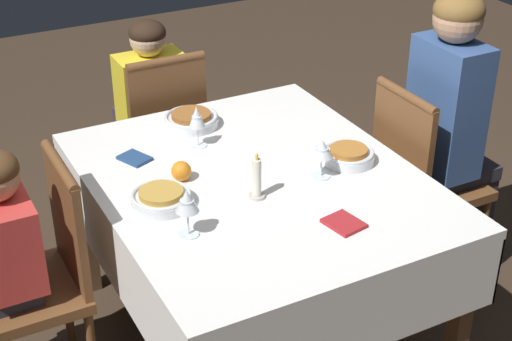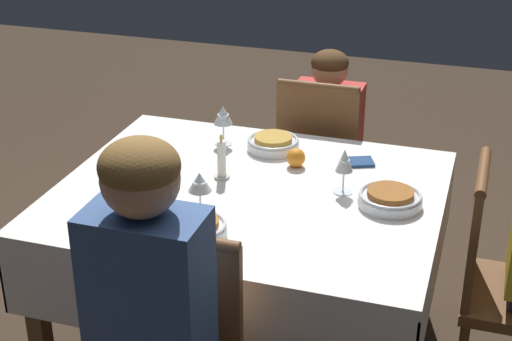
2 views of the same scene
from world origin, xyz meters
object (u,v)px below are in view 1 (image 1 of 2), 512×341
bowl_east (191,119)px  wine_glass_north (187,203)px  bowl_south (349,155)px  wine_glass_east (197,119)px  orange_fruit (181,171)px  chair_east (161,133)px  napkin_spare_side (344,223)px  napkin_red_folded (135,158)px  candle_centerpiece (257,181)px  dining_table (256,198)px  person_adult_denim (453,125)px  chair_south (420,177)px  bowl_north (161,198)px  wine_glass_south (322,150)px  person_child_yellow (148,110)px  chair_north (42,273)px

bowl_east → wine_glass_north: bearing=155.7°
bowl_south → wine_glass_east: (0.37, 0.44, 0.09)m
wine_glass_east → orange_fruit: bearing=143.6°
chair_east → orange_fruit: 0.85m
bowl_south → napkin_spare_side: bowl_south is taller
napkin_red_folded → candle_centerpiece: bearing=-148.6°
wine_glass_east → orange_fruit: (-0.21, 0.16, -0.08)m
dining_table → bowl_east: bearing=3.9°
person_adult_denim → wine_glass_north: size_ratio=7.83×
chair_south → bowl_east: size_ratio=4.19×
wine_glass_north → napkin_spare_side: bearing=-111.3°
bowl_north → orange_fruit: size_ratio=2.89×
wine_glass_north → napkin_red_folded: wine_glass_north is taller
chair_south → napkin_spare_side: size_ratio=6.69×
bowl_north → person_adult_denim: bearing=-88.3°
bowl_north → chair_south: bearing=-88.0°
bowl_south → dining_table: bearing=81.1°
chair_south → wine_glass_north: bearing=102.2°
wine_glass_east → wine_glass_north: size_ratio=1.01×
dining_table → bowl_south: size_ratio=7.00×
napkin_red_folded → wine_glass_north: bearing=177.8°
chair_east → napkin_red_folded: chair_east is taller
wine_glass_south → bowl_north: size_ratio=0.71×
person_adult_denim → orange_fruit: size_ratio=17.83×
bowl_east → dining_table: bearing=-176.1°
person_child_yellow → bowl_north: 1.14m
chair_east → candle_centerpiece: size_ratio=5.36×
wine_glass_south → wine_glass_north: size_ratio=0.90×
chair_north → person_adult_denim: 1.69m
person_adult_denim → bowl_north: size_ratio=6.18×
wine_glass_north → orange_fruit: wine_glass_north is taller
bowl_north → candle_centerpiece: size_ratio=1.20×
person_adult_denim → wine_glass_south: 0.72m
wine_glass_east → chair_north: bearing=108.7°
bowl_east → wine_glass_east: 0.20m
dining_table → napkin_spare_side: size_ratio=9.79×
orange_fruit → napkin_red_folded: bearing=23.6°
bowl_south → napkin_red_folded: bearing=61.2°
chair_north → wine_glass_east: chair_north is taller
bowl_east → bowl_north: 0.61m
person_adult_denim → orange_fruit: 1.15m
bowl_east → chair_north: bearing=118.8°
orange_fruit → person_child_yellow: bearing=-13.2°
chair_east → wine_glass_south: chair_east is taller
orange_fruit → bowl_east: bearing=-28.2°
orange_fruit → napkin_red_folded: size_ratio=0.52×
person_adult_denim → bowl_east: size_ratio=5.81×
wine_glass_east → orange_fruit: wine_glass_east is taller
chair_east → napkin_spare_side: size_ratio=6.69×
bowl_east → bowl_south: bearing=-144.6°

